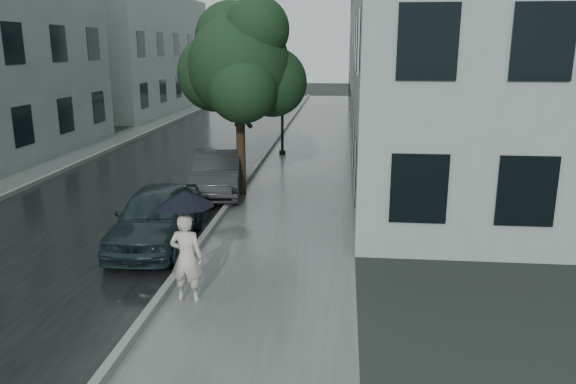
# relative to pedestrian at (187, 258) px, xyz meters

# --- Properties ---
(ground) EXTENTS (120.00, 120.00, 0.00)m
(ground) POSITION_rel_pedestrian_xyz_m (1.07, 1.00, -0.84)
(ground) COLOR black
(ground) RESTS_ON ground
(sidewalk) EXTENTS (3.50, 60.00, 0.01)m
(sidewalk) POSITION_rel_pedestrian_xyz_m (1.32, 13.00, -0.83)
(sidewalk) COLOR slate
(sidewalk) RESTS_ON ground
(kerb_near) EXTENTS (0.15, 60.00, 0.15)m
(kerb_near) POSITION_rel_pedestrian_xyz_m (-0.51, 13.00, -0.76)
(kerb_near) COLOR slate
(kerb_near) RESTS_ON ground
(asphalt_road) EXTENTS (6.85, 60.00, 0.00)m
(asphalt_road) POSITION_rel_pedestrian_xyz_m (-4.01, 13.00, -0.84)
(asphalt_road) COLOR black
(asphalt_road) RESTS_ON ground
(kerb_far) EXTENTS (0.15, 60.00, 0.15)m
(kerb_far) POSITION_rel_pedestrian_xyz_m (-7.51, 13.00, -0.76)
(kerb_far) COLOR slate
(kerb_far) RESTS_ON ground
(sidewalk_far) EXTENTS (1.70, 60.00, 0.01)m
(sidewalk_far) POSITION_rel_pedestrian_xyz_m (-8.43, 13.00, -0.83)
(sidewalk_far) COLOR #4C5451
(sidewalk_far) RESTS_ON ground
(building_near) EXTENTS (7.02, 36.00, 9.00)m
(building_near) POSITION_rel_pedestrian_xyz_m (6.54, 20.50, 3.66)
(building_near) COLOR #94A19C
(building_near) RESTS_ON ground
(building_far_b) EXTENTS (7.02, 18.00, 8.00)m
(building_far_b) POSITION_rel_pedestrian_xyz_m (-12.70, 31.00, 3.16)
(building_far_b) COLOR #94A19C
(building_far_b) RESTS_ON ground
(pedestrian) EXTENTS (0.64, 0.45, 1.66)m
(pedestrian) POSITION_rel_pedestrian_xyz_m (0.00, 0.00, 0.00)
(pedestrian) COLOR beige
(pedestrian) RESTS_ON sidewalk
(umbrella) EXTENTS (1.32, 1.32, 1.19)m
(umbrella) POSITION_rel_pedestrian_xyz_m (0.01, 0.05, 1.10)
(umbrella) COLOR black
(umbrella) RESTS_ON ground
(street_tree) EXTENTS (4.00, 3.63, 5.92)m
(street_tree) POSITION_rel_pedestrian_xyz_m (-0.38, 7.71, 3.13)
(street_tree) COLOR #332619
(street_tree) RESTS_ON ground
(lamp_post) EXTENTS (0.82, 0.47, 4.64)m
(lamp_post) POSITION_rel_pedestrian_xyz_m (0.02, 14.24, 1.84)
(lamp_post) COLOR black
(lamp_post) RESTS_ON ground
(car_near) EXTENTS (1.83, 4.10, 1.37)m
(car_near) POSITION_rel_pedestrian_xyz_m (-1.52, 2.87, -0.15)
(car_near) COLOR #19272A
(car_near) RESTS_ON ground
(car_far) EXTENTS (1.95, 4.21, 1.34)m
(car_far) POSITION_rel_pedestrian_xyz_m (-1.13, 7.65, -0.16)
(car_far) COLOR #25272A
(car_far) RESTS_ON ground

